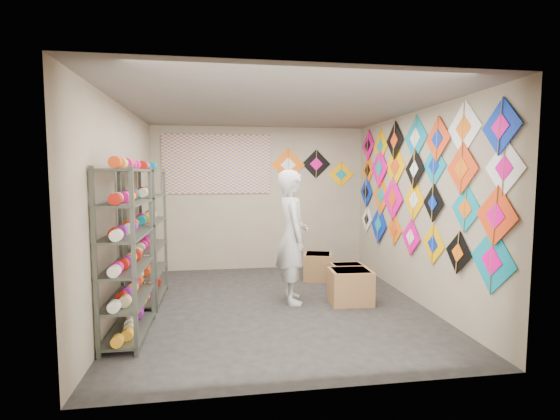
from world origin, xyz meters
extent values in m
plane|color=black|center=(0.00, 0.00, 0.00)|extent=(4.50, 4.50, 0.00)
plane|color=tan|center=(0.00, 2.25, 1.35)|extent=(4.00, 0.00, 4.00)
plane|color=tan|center=(0.00, -2.25, 1.35)|extent=(4.00, 0.00, 4.00)
plane|color=tan|center=(-2.00, 0.00, 1.35)|extent=(0.00, 4.50, 4.50)
plane|color=tan|center=(2.00, 0.00, 1.35)|extent=(0.00, 4.50, 4.50)
plane|color=#6E665C|center=(0.00, 0.00, 2.70)|extent=(4.50, 4.50, 0.00)
cube|color=#4C5147|center=(-1.78, -0.85, 0.95)|extent=(0.40, 1.10, 1.90)
cube|color=#4C5147|center=(-1.78, 0.45, 0.95)|extent=(0.40, 1.10, 1.90)
cylinder|color=#FF128D|center=(-1.78, -1.33, 1.04)|extent=(0.12, 0.10, 0.12)
cylinder|color=#FF4916|center=(-1.78, -1.14, 1.04)|extent=(0.12, 0.10, 0.12)
cylinder|color=#FEAC21|center=(-1.78, -0.95, 1.04)|extent=(0.12, 0.10, 0.12)
cylinder|color=white|center=(-1.78, -0.75, 1.04)|extent=(0.12, 0.10, 0.12)
cylinder|color=red|center=(-1.78, -0.56, 1.04)|extent=(0.12, 0.10, 0.12)
cylinder|color=#811C8E|center=(-1.78, -0.37, 1.04)|extent=(0.12, 0.10, 0.12)
cylinder|color=#DEC083|center=(-1.78, -0.03, 1.04)|extent=(0.12, 0.10, 0.12)
cylinder|color=#018594|center=(-1.78, 0.16, 1.04)|extent=(0.12, 0.10, 0.12)
cylinder|color=#FF128D|center=(-1.78, 0.35, 1.04)|extent=(0.12, 0.10, 0.12)
cylinder|color=#FF4916|center=(-1.78, 0.55, 1.04)|extent=(0.12, 0.10, 0.12)
cylinder|color=#FEAC21|center=(-1.78, 0.74, 1.04)|extent=(0.12, 0.10, 0.12)
cylinder|color=white|center=(-1.78, 0.93, 1.04)|extent=(0.12, 0.10, 0.12)
cube|color=#0C89A5|center=(1.99, -1.74, 0.94)|extent=(0.01, 0.71, 0.71)
cube|color=black|center=(1.97, -1.18, 0.91)|extent=(0.03, 0.51, 0.51)
cube|color=#FFB300|center=(1.99, -0.59, 0.91)|extent=(0.02, 0.55, 0.55)
cube|color=#FF0295|center=(1.97, 0.00, 0.91)|extent=(0.01, 0.54, 0.54)
cube|color=orange|center=(1.99, 0.60, 0.94)|extent=(0.01, 0.53, 0.53)
cube|color=#0428BA|center=(1.97, 1.21, 0.94)|extent=(0.03, 0.67, 0.67)
cube|color=white|center=(1.99, 1.82, 0.97)|extent=(0.03, 0.50, 0.50)
cube|color=#F23F12|center=(1.97, -1.79, 1.40)|extent=(0.04, 0.62, 0.62)
cube|color=#0C89A5|center=(1.99, -1.26, 1.43)|extent=(0.03, 0.56, 0.56)
cube|color=black|center=(1.97, -0.58, 1.44)|extent=(0.01, 0.50, 0.50)
cube|color=#FFB300|center=(1.99, -0.03, 1.45)|extent=(0.02, 0.59, 0.59)
cube|color=#FF0295|center=(1.97, 0.66, 1.43)|extent=(0.01, 0.71, 0.71)
cube|color=orange|center=(1.99, 1.16, 1.45)|extent=(0.03, 0.71, 0.71)
cube|color=#0428BA|center=(1.97, 1.84, 1.48)|extent=(0.01, 0.59, 0.59)
cube|color=white|center=(1.99, -1.86, 1.88)|extent=(0.01, 0.57, 0.57)
cube|color=#F23F12|center=(1.97, -1.18, 1.88)|extent=(0.01, 0.60, 0.60)
cube|color=#0C89A5|center=(1.99, -0.55, 1.93)|extent=(0.01, 0.56, 0.56)
cube|color=black|center=(1.97, -0.05, 1.89)|extent=(0.03, 0.56, 0.56)
cube|color=#FFB300|center=(1.99, 0.63, 1.94)|extent=(0.03, 0.71, 0.71)
cube|color=#FF0295|center=(1.97, 1.23, 1.92)|extent=(0.03, 0.70, 0.70)
cube|color=orange|center=(1.99, 1.82, 1.89)|extent=(0.03, 0.59, 0.59)
cube|color=#0428BA|center=(1.97, -1.80, 2.28)|extent=(0.03, 0.58, 0.58)
cube|color=white|center=(1.99, -1.16, 2.34)|extent=(0.02, 0.65, 0.65)
cube|color=#F23F12|center=(1.97, -0.64, 2.26)|extent=(0.02, 0.58, 0.58)
cube|color=#0C89A5|center=(1.99, -0.02, 2.33)|extent=(0.03, 0.66, 0.66)
cube|color=black|center=(1.97, 0.64, 2.34)|extent=(0.02, 0.61, 0.61)
cube|color=#FFB300|center=(1.99, 1.25, 2.29)|extent=(0.04, 0.62, 0.62)
cube|color=#FF0295|center=(1.97, 1.78, 2.34)|extent=(0.03, 0.57, 0.57)
cube|color=orange|center=(0.55, 2.24, 1.99)|extent=(0.65, 0.02, 0.65)
cube|color=black|center=(1.10, 2.24, 2.01)|extent=(0.57, 0.02, 0.57)
cube|color=#FFB300|center=(1.60, 2.24, 1.81)|extent=(0.51, 0.02, 0.51)
cube|color=#744CA4|center=(-0.80, 2.23, 2.00)|extent=(2.00, 0.01, 1.10)
imported|color=beige|center=(0.25, 0.13, 0.94)|extent=(0.69, 0.46, 1.87)
cube|color=olive|center=(1.05, -0.07, 0.24)|extent=(0.59, 0.50, 0.48)
cube|color=olive|center=(1.21, 0.55, 0.20)|extent=(0.50, 0.41, 0.41)
cube|color=olive|center=(0.91, 1.27, 0.22)|extent=(0.59, 0.62, 0.45)
camera|label=1|loc=(-0.76, -5.45, 1.82)|focal=26.00mm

